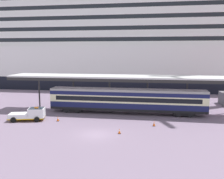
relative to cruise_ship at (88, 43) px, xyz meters
name	(u,v)px	position (x,y,z in m)	size (l,w,h in m)	color
ground_plane	(96,134)	(12.54, -45.97, -12.96)	(400.00, 400.00, 0.00)	slate
cruise_ship	(88,43)	(0.00, 0.00, 0.00)	(177.46, 25.76, 39.32)	black
platform_canopy	(127,78)	(15.31, -34.27, -7.02)	(40.12, 5.32, 6.24)	silver
train_carriage	(127,100)	(15.31, -34.71, -10.65)	(25.63, 2.81, 4.11)	black
service_truck	(30,114)	(1.48, -41.25, -11.97)	(5.53, 3.21, 2.02)	white
traffic_cone_near	(154,123)	(19.77, -41.26, -12.59)	(0.36, 0.36, 0.75)	black
traffic_cone_mid	(58,119)	(5.70, -40.99, -12.59)	(0.36, 0.36, 0.77)	black
traffic_cone_far	(119,131)	(15.42, -45.18, -12.65)	(0.36, 0.36, 0.65)	black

